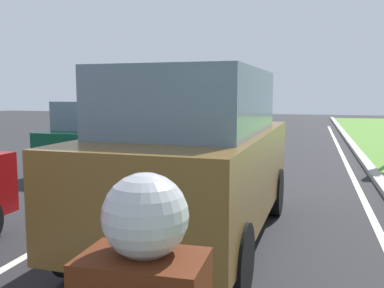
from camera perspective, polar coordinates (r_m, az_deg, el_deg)
The scene contains 6 objects.
ground_plane at distance 11.08m, azimuth 1.64°, elevation -3.52°, with size 60.00×60.00×0.00m, color #262628.
lane_line_center at distance 11.27m, azimuth -1.82°, elevation -3.33°, with size 0.12×32.00×0.01m, color silver.
lane_line_right_edge at distance 10.82m, azimuth 20.55°, elevation -4.20°, with size 0.12×32.00×0.01m, color silver.
curb_right at distance 10.86m, azimuth 23.19°, elevation -3.96°, with size 0.24×48.00×0.12m, color #9E9B93.
car_suv_ahead at distance 5.70m, azimuth 0.46°, elevation -1.48°, with size 2.10×4.56×2.28m.
car_hatchback_far at distance 11.27m, azimuth -11.86°, elevation 1.04°, with size 1.76×3.72×1.78m.
Camera 1 is at (2.61, 3.41, 1.99)m, focal length 40.30 mm.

